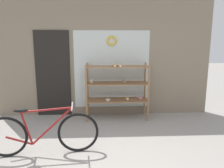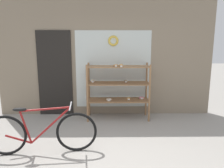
{
  "view_description": "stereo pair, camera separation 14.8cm",
  "coord_description": "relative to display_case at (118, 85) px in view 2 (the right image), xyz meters",
  "views": [
    {
      "loc": [
        -0.06,
        -3.02,
        1.85
      ],
      "look_at": [
        0.15,
        1.3,
        0.99
      ],
      "focal_mm": 35.0,
      "sensor_mm": 36.0,
      "label": 1
    },
    {
      "loc": [
        0.09,
        -3.03,
        1.85
      ],
      "look_at": [
        0.15,
        1.3,
        0.99
      ],
      "focal_mm": 35.0,
      "sensor_mm": 36.0,
      "label": 2
    }
  ],
  "objects": [
    {
      "name": "display_case",
      "position": [
        0.0,
        0.0,
        0.0
      ],
      "size": [
        1.46,
        0.49,
        1.34
      ],
      "color": "#8E6642",
      "rests_on": "ground_plane"
    },
    {
      "name": "bicycle",
      "position": [
        -1.34,
        -1.65,
        -0.46
      ],
      "size": [
        1.82,
        0.46,
        0.81
      ],
      "rotation": [
        0.0,
        0.0,
        0.11
      ],
      "color": "black",
      "rests_on": "ground_plane"
    },
    {
      "name": "storefront_facade",
      "position": [
        -0.35,
        0.38,
        0.66
      ],
      "size": [
        5.32,
        0.13,
        3.04
      ],
      "color": "gray",
      "rests_on": "ground_plane"
    },
    {
      "name": "ground_plane",
      "position": [
        -0.31,
        -2.02,
        -0.82
      ],
      "size": [
        30.0,
        30.0,
        0.0
      ],
      "primitive_type": "plane",
      "color": "gray"
    }
  ]
}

